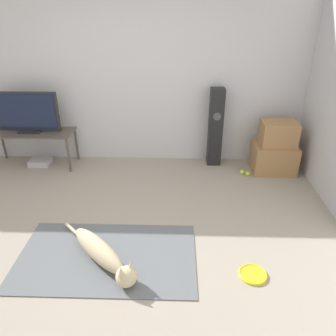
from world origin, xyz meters
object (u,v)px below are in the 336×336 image
at_px(floor_speaker, 215,128).
at_px(game_console, 40,162).
at_px(cardboard_box_upper, 278,133).
at_px(tennis_ball_by_boxes, 248,174).
at_px(dog, 103,254).
at_px(frisbee, 253,274).
at_px(tv_stand, 32,136).
at_px(tennis_ball_near_speaker, 242,172).
at_px(tv, 27,113).
at_px(cardboard_box_lower, 274,158).

height_order(floor_speaker, game_console, floor_speaker).
xyz_separation_m(cardboard_box_upper, tennis_ball_by_boxes, (-0.40, -0.18, -0.54)).
xyz_separation_m(dog, frisbee, (1.38, -0.11, -0.10)).
xyz_separation_m(tv_stand, tennis_ball_by_boxes, (3.11, -0.25, -0.44)).
distance_m(frisbee, tennis_ball_near_speaker, 1.96).
xyz_separation_m(floor_speaker, tv, (-2.66, -0.14, 0.24)).
height_order(dog, tv_stand, tv_stand).
bearing_deg(cardboard_box_lower, tennis_ball_near_speaker, -164.40).
height_order(cardboard_box_lower, floor_speaker, floor_speaker).
xyz_separation_m(floor_speaker, tennis_ball_near_speaker, (0.38, -0.35, -0.54)).
xyz_separation_m(dog, tennis_ball_by_boxes, (1.68, 1.79, -0.08)).
xyz_separation_m(tennis_ball_by_boxes, tennis_ball_near_speaker, (-0.07, 0.05, 0.00)).
distance_m(dog, floor_speaker, 2.55).
bearing_deg(tv, floor_speaker, 2.98).
distance_m(frisbee, tv, 3.64).
bearing_deg(dog, cardboard_box_upper, 43.53).
height_order(floor_speaker, tv, floor_speaker).
distance_m(cardboard_box_lower, tennis_ball_near_speaker, 0.50).
bearing_deg(floor_speaker, frisbee, -86.27).
xyz_separation_m(cardboard_box_upper, floor_speaker, (-0.85, 0.21, -0.00)).
bearing_deg(tv_stand, dog, -55.02).
distance_m(frisbee, cardboard_box_upper, 2.27).
distance_m(cardboard_box_lower, cardboard_box_upper, 0.37).
height_order(frisbee, cardboard_box_lower, cardboard_box_lower).
xyz_separation_m(tv, tennis_ball_near_speaker, (3.04, -0.21, -0.78)).
distance_m(cardboard_box_upper, floor_speaker, 0.87).
bearing_deg(tv_stand, game_console, -2.24).
xyz_separation_m(cardboard_box_upper, tennis_ball_near_speaker, (-0.47, -0.14, -0.54)).
height_order(dog, tv, tv).
bearing_deg(dog, floor_speaker, 60.63).
distance_m(frisbee, tv_stand, 3.57).
distance_m(tennis_ball_near_speaker, game_console, 3.00).
distance_m(frisbee, game_console, 3.51).
xyz_separation_m(cardboard_box_lower, floor_speaker, (-0.84, 0.22, 0.37)).
distance_m(dog, cardboard_box_lower, 2.86).
bearing_deg(frisbee, cardboard_box_lower, 71.69).
height_order(frisbee, tv_stand, tv_stand).
xyz_separation_m(frisbee, game_console, (-2.77, 2.15, 0.03)).
height_order(tv, game_console, tv).
height_order(floor_speaker, tennis_ball_near_speaker, floor_speaker).
relative_size(frisbee, tv, 0.29).
height_order(dog, frisbee, dog).
bearing_deg(cardboard_box_lower, frisbee, -108.31).
distance_m(tennis_ball_by_boxes, game_console, 3.08).
relative_size(tv_stand, tv, 1.35).
relative_size(dog, floor_speaker, 0.78).
relative_size(tv_stand, tennis_ball_near_speaker, 18.18).
bearing_deg(cardboard_box_lower, tv_stand, 178.68).
bearing_deg(cardboard_box_upper, frisbee, -108.55).
distance_m(cardboard_box_upper, game_console, 3.51).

